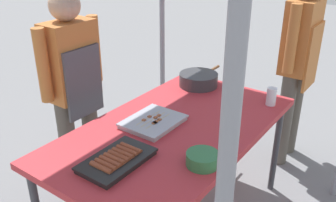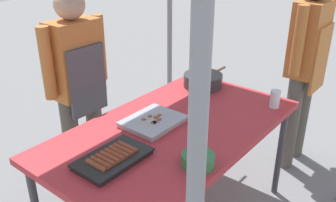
% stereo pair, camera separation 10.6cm
% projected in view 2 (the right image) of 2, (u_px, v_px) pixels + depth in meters
% --- Properties ---
extents(stall_table, '(1.60, 0.90, 0.75)m').
position_uv_depth(stall_table, '(174.00, 134.00, 2.22)').
color(stall_table, '#C63338').
rests_on(stall_table, ground).
extents(tray_grilled_sausages, '(0.38, 0.23, 0.05)m').
position_uv_depth(tray_grilled_sausages, '(113.00, 158.00, 1.85)').
color(tray_grilled_sausages, black).
rests_on(tray_grilled_sausages, stall_table).
extents(tray_meat_skewers, '(0.34, 0.28, 0.04)m').
position_uv_depth(tray_meat_skewers, '(153.00, 121.00, 2.21)').
color(tray_meat_skewers, '#ADADB2').
rests_on(tray_meat_skewers, stall_table).
extents(cooking_wok, '(0.45, 0.29, 0.09)m').
position_uv_depth(cooking_wok, '(203.00, 80.00, 2.73)').
color(cooking_wok, '#38383A').
rests_on(cooking_wok, stall_table).
extents(condiment_bowl, '(0.17, 0.17, 0.07)m').
position_uv_depth(condiment_bowl, '(198.00, 160.00, 1.81)').
color(condiment_bowl, '#33723F').
rests_on(condiment_bowl, stall_table).
extents(drink_cup_near_edge, '(0.06, 0.06, 0.12)m').
position_uv_depth(drink_cup_near_edge, '(275.00, 99.00, 2.40)').
color(drink_cup_near_edge, white).
rests_on(drink_cup_near_edge, stall_table).
extents(vendor_woman, '(0.52, 0.22, 1.48)m').
position_uv_depth(vendor_woman, '(78.00, 79.00, 2.56)').
color(vendor_woman, '#595147').
rests_on(vendor_woman, ground).
extents(customer_nearby, '(0.52, 0.23, 1.57)m').
position_uv_depth(customer_nearby, '(307.00, 58.00, 2.82)').
color(customer_nearby, '#595147').
rests_on(customer_nearby, ground).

